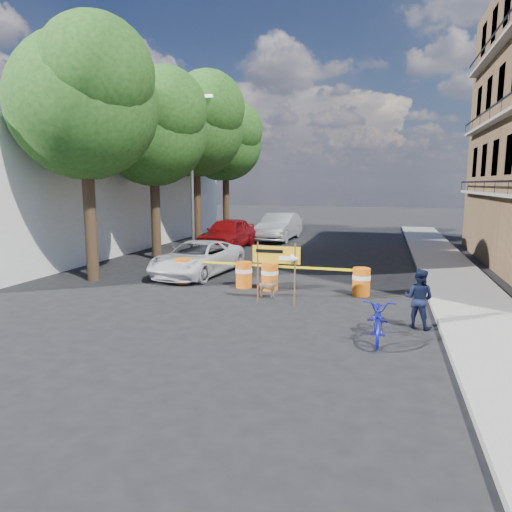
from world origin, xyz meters
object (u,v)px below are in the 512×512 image
Objects in this scene: barrel_far_left at (183,270)px; pedestrian at (419,299)px; bicycle at (379,298)px; sedan_red at (228,233)px; barrel_mid_left at (244,274)px; dog at (267,288)px; suv_white at (198,258)px; barrel_far_right at (361,281)px; sedan_silver at (279,227)px; barrel_mid_right at (270,276)px; detour_sign at (282,260)px.

pedestrian is at bearing -22.16° from barrel_far_left.
sedan_red is (-8.30, 13.37, -0.15)m from bicycle.
barrel_mid_left is 1.26× the size of dog.
suv_white reaches higher than barrel_far_left.
sedan_silver is at bearing 113.10° from barrel_far_right.
sedan_red is at bearing 130.13° from barrel_far_right.
suv_white is at bearing 152.76° from barrel_mid_right.
pedestrian is 9.23m from suv_white.
detour_sign is at bearing 137.76° from bicycle.
pedestrian is 15.28m from sedan_red.
bicycle reaches higher than sedan_silver.
detour_sign reaches higher than barrel_mid_left.
detour_sign is at bearing 4.58° from pedestrian.
dog is 0.14× the size of sedan_red.
bicycle is 0.38× the size of sedan_silver.
barrel_far_right is 0.19× the size of suv_white.
barrel_mid_left is 0.17× the size of sedan_silver.
sedan_red is at bearing 28.80° from dog.
pedestrian is at bearing -63.01° from barrel_far_right.
bicycle is 15.74m from sedan_red.
sedan_silver reaches higher than dog.
dog is at bearing -159.84° from barrel_far_right.
pedestrian is at bearing -49.31° from sedan_red.
detour_sign reaches higher than sedan_red.
bicycle is at bearing -40.22° from detour_sign.
barrel_mid_right is 5.47m from pedestrian.
dog is 0.15× the size of suv_white.
barrel_mid_right is 3.03m from barrel_far_right.
detour_sign reaches higher than barrel_mid_right.
detour_sign reaches higher than dog.
barrel_far_right is 0.45× the size of bicycle.
barrel_mid_right is at bearing -10.49° from pedestrian.
barrel_mid_left is 3.98m from barrel_far_right.
sedan_red is at bearing 112.41° from barrel_mid_left.
pedestrian is (7.85, -3.20, 0.28)m from barrel_far_left.
sedan_red reaches higher than pedestrian.
bicycle is at bearing -129.17° from dog.
bicycle is 0.40× the size of sedan_red.
barrel_mid_right is 1.07m from dog.
sedan_red is (-7.71, 9.15, 0.38)m from barrel_far_right.
dog is at bearing -81.15° from barrel_mid_right.
suv_white is 11.81m from sedan_silver.
barrel_far_left is 0.60× the size of pedestrian.
dog is 14.87m from sedan_silver.
detour_sign is at bearing -65.23° from barrel_mid_right.
barrel_mid_right is 0.45× the size of bicycle.
pedestrian is (4.56, -3.01, 0.28)m from barrel_mid_right.
detour_sign is 2.60× the size of dog.
barrel_far_left is 0.48× the size of detour_sign.
detour_sign is (-2.21, -1.77, 0.89)m from barrel_far_right.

